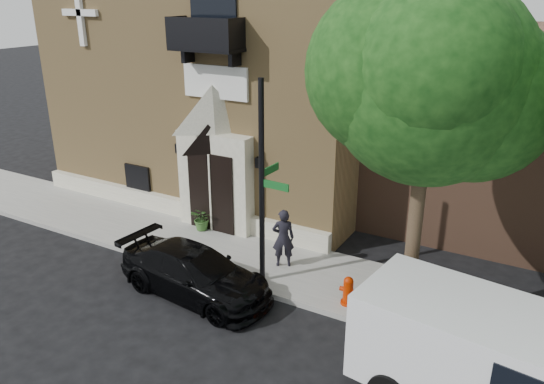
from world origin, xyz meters
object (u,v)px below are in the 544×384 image
(black_sedan, at_px, (195,273))
(street_sign, at_px, (263,185))
(fire_hydrant, at_px, (348,291))
(cargo_van, at_px, (517,370))
(pedestrian_near, at_px, (283,238))

(black_sedan, xyz_separation_m, street_sign, (1.31, 1.30, 2.25))
(fire_hydrant, bearing_deg, street_sign, -179.43)
(cargo_van, bearing_deg, street_sign, 170.06)
(cargo_van, relative_size, street_sign, 1.03)
(street_sign, bearing_deg, cargo_van, -15.01)
(pedestrian_near, bearing_deg, black_sedan, 28.39)
(black_sedan, bearing_deg, street_sign, -39.85)
(black_sedan, height_order, pedestrian_near, pedestrian_near)
(fire_hydrant, bearing_deg, cargo_van, -27.45)
(cargo_van, distance_m, street_sign, 6.96)
(black_sedan, bearing_deg, fire_hydrant, -65.18)
(cargo_van, bearing_deg, black_sedan, -177.82)
(street_sign, height_order, pedestrian_near, street_sign)
(pedestrian_near, bearing_deg, street_sign, 55.23)
(black_sedan, relative_size, cargo_van, 0.78)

